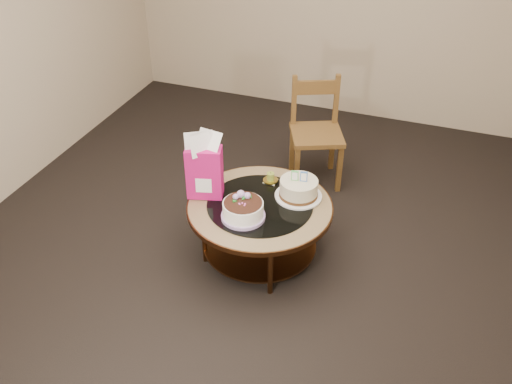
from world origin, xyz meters
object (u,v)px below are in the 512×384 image
(dining_chair, at_px, (316,131))
(cream_cake, at_px, (299,189))
(gift_bag, at_px, (204,166))
(coffee_table, at_px, (260,213))
(decorated_cake, at_px, (243,210))

(dining_chair, bearing_deg, cream_cake, -105.77)
(gift_bag, distance_m, dining_chair, 1.29)
(coffee_table, relative_size, gift_bag, 2.08)
(gift_bag, height_order, dining_chair, gift_bag)
(gift_bag, bearing_deg, cream_cake, 2.41)
(coffee_table, distance_m, gift_bag, 0.51)
(decorated_cake, xyz_separation_m, dining_chair, (0.15, 1.32, -0.05))
(decorated_cake, bearing_deg, dining_chair, 83.61)
(decorated_cake, height_order, gift_bag, gift_bag)
(coffee_table, relative_size, cream_cake, 3.06)
(decorated_cake, xyz_separation_m, cream_cake, (0.28, 0.36, 0.01))
(coffee_table, bearing_deg, dining_chair, 85.31)
(dining_chair, bearing_deg, coffee_table, -118.24)
(coffee_table, height_order, dining_chair, dining_chair)
(coffee_table, relative_size, decorated_cake, 3.42)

